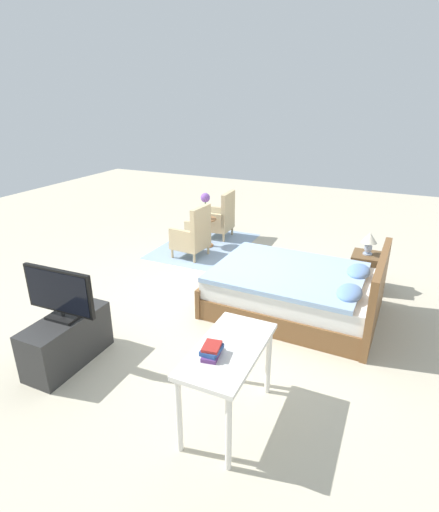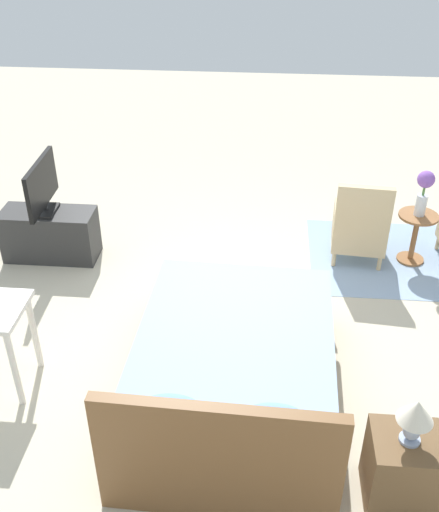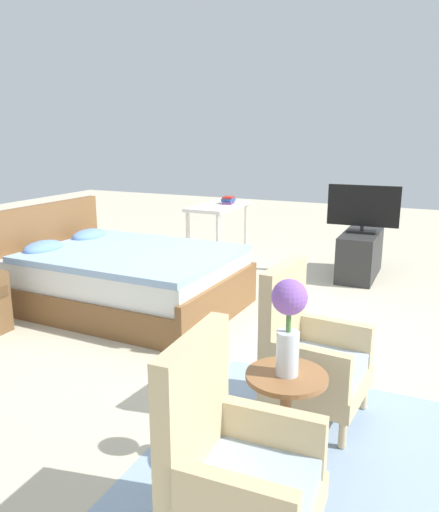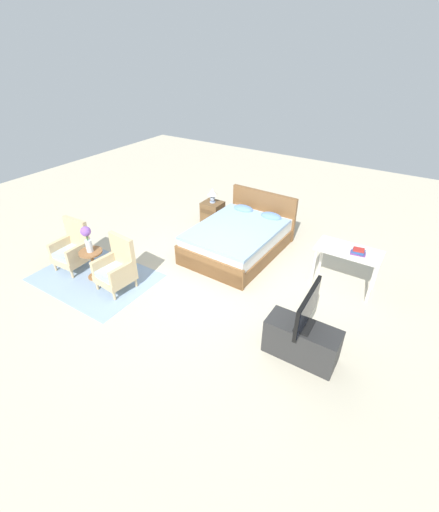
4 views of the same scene
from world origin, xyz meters
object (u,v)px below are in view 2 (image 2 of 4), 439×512
object	(u,v)px
nightstand	(402,469)
tv_flatscreen	(42,186)
bed	(233,374)
side_table	(415,232)
armchair_by_window_right	(360,228)
flower_vase	(424,189)
table_lamp	(415,416)
tv_stand	(50,234)

from	to	relation	value
nightstand	tv_flatscreen	xyz separation A→B (m)	(3.17, -2.66, 0.55)
bed	side_table	distance (m)	2.78
side_table	tv_flatscreen	size ratio (longest dim) A/B	0.67
armchair_by_window_right	tv_flatscreen	world-z (taller)	tv_flatscreen
flower_vase	table_lamp	xyz separation A→B (m)	(0.61, 2.91, -0.09)
side_table	tv_stand	distance (m)	3.78
side_table	table_lamp	world-z (taller)	table_lamp
tv_flatscreen	tv_stand	bearing A→B (deg)	-178.37
tv_stand	tv_flatscreen	world-z (taller)	tv_flatscreen
bed	tv_stand	bearing A→B (deg)	-43.37
bed	armchair_by_window_right	bearing A→B (deg)	-118.33
flower_vase	tv_flatscreen	bearing A→B (deg)	3.75
bed	table_lamp	size ratio (longest dim) A/B	6.50
bed	tv_stand	distance (m)	2.81
armchair_by_window_right	tv_flatscreen	size ratio (longest dim) A/B	1.13
tv_stand	bed	bearing A→B (deg)	136.63
armchair_by_window_right	side_table	distance (m)	0.57
tv_flatscreen	nightstand	bearing A→B (deg)	140.00
table_lamp	tv_stand	world-z (taller)	table_lamp
flower_vase	table_lamp	world-z (taller)	flower_vase
flower_vase	tv_flatscreen	distance (m)	3.78
armchair_by_window_right	flower_vase	size ratio (longest dim) A/B	1.93
bed	tv_flatscreen	world-z (taller)	tv_flatscreen
table_lamp	tv_stand	bearing A→B (deg)	-40.02
bed	armchair_by_window_right	world-z (taller)	bed
side_table	nightstand	world-z (taller)	side_table
bed	armchair_by_window_right	distance (m)	2.44
tv_flatscreen	bed	bearing A→B (deg)	136.66
table_lamp	bed	bearing A→B (deg)	-32.96
bed	tv_flatscreen	xyz separation A→B (m)	(2.05, -1.93, 0.52)
armchair_by_window_right	flower_vase	distance (m)	0.73
side_table	flower_vase	size ratio (longest dim) A/B	1.14
side_table	tv_flatscreen	distance (m)	3.81
armchair_by_window_right	nightstand	size ratio (longest dim) A/B	1.72
tv_stand	nightstand	bearing A→B (deg)	139.98
flower_vase	nightstand	bearing A→B (deg)	78.20
side_table	tv_flatscreen	xyz separation A→B (m)	(3.77, 0.25, 0.48)
table_lamp	flower_vase	bearing A→B (deg)	-101.80
flower_vase	tv_stand	world-z (taller)	flower_vase
tv_stand	tv_flatscreen	size ratio (longest dim) A/B	1.18
nightstand	table_lamp	xyz separation A→B (m)	(0.00, 0.00, 0.48)
side_table	table_lamp	size ratio (longest dim) A/B	1.64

